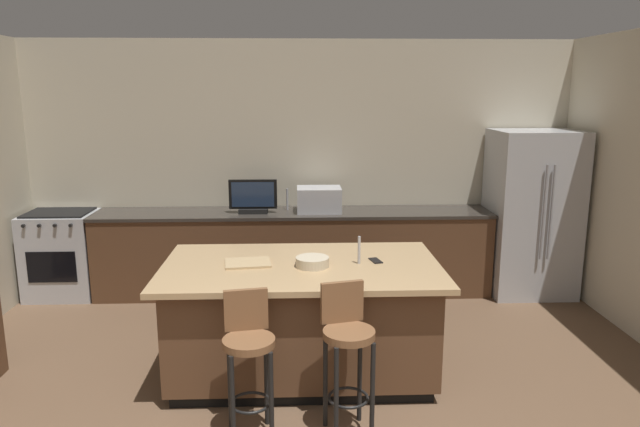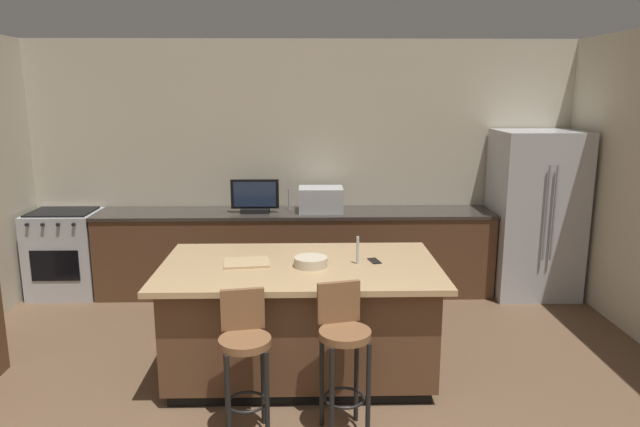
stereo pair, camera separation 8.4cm
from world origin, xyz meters
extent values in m
cube|color=beige|center=(0.00, 4.55, 1.39)|extent=(6.61, 0.12, 2.79)
cube|color=brown|center=(-0.08, 4.17, 0.45)|extent=(4.32, 0.60, 0.89)
cube|color=#332D28|center=(-0.08, 4.17, 0.91)|extent=(4.35, 0.62, 0.04)
cube|color=black|center=(-0.01, 2.25, 0.04)|extent=(1.93, 1.02, 0.09)
cube|color=brown|center=(-0.01, 2.25, 0.48)|extent=(2.01, 1.10, 0.78)
cube|color=tan|center=(-0.01, 2.25, 0.89)|extent=(2.17, 1.26, 0.04)
cube|color=#B7BABF|center=(2.55, 4.09, 0.91)|extent=(0.90, 0.75, 1.82)
cylinder|color=gray|center=(2.51, 3.69, 1.00)|extent=(0.02, 0.02, 1.00)
cylinder|color=gray|center=(2.59, 3.69, 1.00)|extent=(0.02, 0.02, 1.00)
cube|color=#B7BABF|center=(-2.63, 4.17, 0.46)|extent=(0.73, 0.60, 0.93)
cube|color=black|center=(-2.63, 3.87, 0.42)|extent=(0.51, 0.01, 0.33)
cube|color=black|center=(-2.63, 4.17, 0.94)|extent=(0.66, 0.50, 0.02)
cylinder|color=black|center=(-2.87, 3.85, 0.87)|extent=(0.04, 0.03, 0.04)
cylinder|color=black|center=(-2.71, 3.85, 0.87)|extent=(0.04, 0.03, 0.04)
cylinder|color=black|center=(-2.55, 3.85, 0.87)|extent=(0.04, 0.03, 0.04)
cylinder|color=black|center=(-2.39, 3.85, 0.87)|extent=(0.04, 0.03, 0.04)
cube|color=#B7BABF|center=(0.20, 4.17, 1.06)|extent=(0.48, 0.36, 0.27)
cube|color=black|center=(-0.52, 4.12, 0.95)|extent=(0.31, 0.16, 0.05)
cube|color=black|center=(-0.52, 4.12, 1.14)|extent=(0.52, 0.05, 0.32)
cube|color=#1E2D47|center=(-0.52, 4.09, 1.14)|extent=(0.46, 0.01, 0.27)
cylinder|color=#B2B2B7|center=(-0.15, 4.27, 1.05)|extent=(0.02, 0.02, 0.24)
cylinder|color=#B2B2B7|center=(0.44, 2.25, 1.02)|extent=(0.02, 0.02, 0.22)
cylinder|color=brown|center=(-0.36, 1.38, 0.67)|extent=(0.34, 0.34, 0.05)
cube|color=brown|center=(-0.39, 1.52, 0.83)|extent=(0.29, 0.09, 0.28)
cylinder|color=black|center=(-0.46, 1.24, 0.32)|extent=(0.03, 0.03, 0.64)
cylinder|color=black|center=(-0.22, 1.28, 0.32)|extent=(0.03, 0.03, 0.64)
cylinder|color=black|center=(-0.50, 1.48, 0.32)|extent=(0.03, 0.03, 0.64)
cylinder|color=black|center=(-0.26, 1.52, 0.32)|extent=(0.03, 0.03, 0.64)
torus|color=black|center=(-0.36, 1.38, 0.24)|extent=(0.28, 0.28, 0.02)
cylinder|color=brown|center=(0.29, 1.39, 0.71)|extent=(0.34, 0.34, 0.05)
cube|color=brown|center=(0.25, 1.54, 0.87)|extent=(0.29, 0.10, 0.28)
cylinder|color=black|center=(0.19, 1.24, 0.34)|extent=(0.03, 0.03, 0.68)
cylinder|color=black|center=(0.43, 1.30, 0.34)|extent=(0.03, 0.03, 0.68)
cylinder|color=black|center=(0.14, 1.48, 0.34)|extent=(0.03, 0.03, 0.68)
cylinder|color=black|center=(0.38, 1.54, 0.34)|extent=(0.03, 0.03, 0.68)
torus|color=black|center=(0.29, 1.39, 0.26)|extent=(0.28, 0.28, 0.02)
cylinder|color=beige|center=(0.07, 2.19, 0.95)|extent=(0.26, 0.26, 0.07)
cube|color=black|center=(0.58, 2.32, 0.92)|extent=(0.10, 0.16, 0.01)
cube|color=black|center=(-0.03, 2.32, 0.92)|extent=(0.06, 0.17, 0.02)
cube|color=tan|center=(-0.43, 2.28, 0.92)|extent=(0.38, 0.31, 0.02)
camera|label=1|loc=(-0.04, -2.12, 2.26)|focal=32.78mm
camera|label=2|loc=(0.04, -2.12, 2.26)|focal=32.78mm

